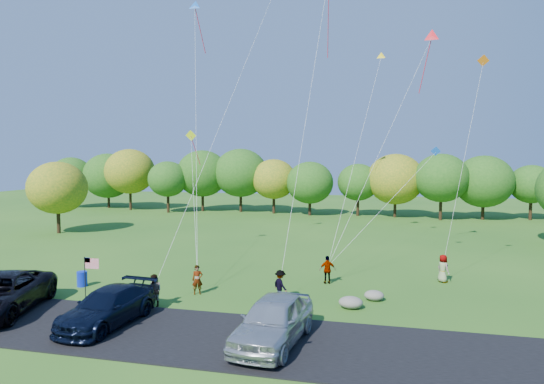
{
  "coord_description": "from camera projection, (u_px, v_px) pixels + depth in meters",
  "views": [
    {
      "loc": [
        9.13,
        -22.35,
        7.51
      ],
      "look_at": [
        2.23,
        6.0,
        5.32
      ],
      "focal_mm": 32.0,
      "sensor_mm": 36.0,
      "label": 1
    }
  ],
  "objects": [
    {
      "name": "asphalt_lane",
      "position": [
        165.0,
        333.0,
        20.5
      ],
      "size": [
        44.0,
        6.0,
        0.06
      ],
      "primitive_type": "cube",
      "color": "black",
      "rests_on": "ground"
    },
    {
      "name": "ground",
      "position": [
        201.0,
        305.0,
        24.37
      ],
      "size": [
        140.0,
        140.0,
        0.0
      ],
      "primitive_type": "plane",
      "color": "#285B1A",
      "rests_on": "ground"
    },
    {
      "name": "flyer_e",
      "position": [
        443.0,
        268.0,
        28.72
      ],
      "size": [
        0.92,
        0.96,
        1.65
      ],
      "primitive_type": "imported",
      "rotation": [
        0.0,
        0.0,
        2.26
      ],
      "color": "#4C4C59",
      "rests_on": "ground"
    },
    {
      "name": "flyer_c",
      "position": [
        280.0,
        285.0,
        25.24
      ],
      "size": [
        1.14,
        1.11,
        1.56
      ],
      "primitive_type": "imported",
      "rotation": [
        0.0,
        0.0,
        2.39
      ],
      "color": "#4C4C59",
      "rests_on": "ground"
    },
    {
      "name": "flyer_b",
      "position": [
        155.0,
        290.0,
        24.12
      ],
      "size": [
        0.96,
        0.88,
        1.61
      ],
      "primitive_type": "imported",
      "rotation": [
        0.0,
        0.0,
        -0.42
      ],
      "color": "#4C4C59",
      "rests_on": "ground"
    },
    {
      "name": "boulder_far",
      "position": [
        374.0,
        295.0,
        25.13
      ],
      "size": [
        1.02,
        0.85,
        0.53
      ],
      "primitive_type": "ellipsoid",
      "color": "slate",
      "rests_on": "ground"
    },
    {
      "name": "flag_assembly",
      "position": [
        89.0,
        268.0,
        24.95
      ],
      "size": [
        0.85,
        0.55,
        2.3
      ],
      "color": "black",
      "rests_on": "ground"
    },
    {
      "name": "flyer_d",
      "position": [
        328.0,
        270.0,
        28.41
      ],
      "size": [
        1.04,
        0.66,
        1.64
      ],
      "primitive_type": "imported",
      "rotation": [
        0.0,
        0.0,
        3.43
      ],
      "color": "#4C4C59",
      "rests_on": "ground"
    },
    {
      "name": "boulder_near",
      "position": [
        351.0,
        302.0,
        23.82
      ],
      "size": [
        1.19,
        0.93,
        0.59
      ],
      "primitive_type": "ellipsoid",
      "color": "gray",
      "rests_on": "ground"
    },
    {
      "name": "trash_barrel",
      "position": [
        82.0,
        279.0,
        27.85
      ],
      "size": [
        0.57,
        0.57,
        0.86
      ],
      "primitive_type": "cylinder",
      "color": "#0C26C2",
      "rests_on": "ground"
    },
    {
      "name": "minivan_navy",
      "position": [
        107.0,
        307.0,
        21.34
      ],
      "size": [
        2.65,
        5.57,
        1.57
      ],
      "primitive_type": "imported",
      "rotation": [
        0.0,
        0.0,
        -0.09
      ],
      "color": "black",
      "rests_on": "asphalt_lane"
    },
    {
      "name": "kites_aloft",
      "position": [
        324.0,
        2.0,
        35.57
      ],
      "size": [
        20.72,
        10.44,
        19.05
      ],
      "color": "#F11A41",
      "rests_on": "ground"
    },
    {
      "name": "minivan_dark",
      "position": [
        0.0,
        294.0,
        22.89
      ],
      "size": [
        4.67,
        7.16,
        1.83
      ],
      "primitive_type": "imported",
      "rotation": [
        0.0,
        0.0,
        0.27
      ],
      "color": "black",
      "rests_on": "asphalt_lane"
    },
    {
      "name": "treeline",
      "position": [
        336.0,
        179.0,
        58.0
      ],
      "size": [
        76.6,
        27.8,
        8.4
      ],
      "color": "#332112",
      "rests_on": "ground"
    },
    {
      "name": "minivan_silver",
      "position": [
        273.0,
        320.0,
        19.17
      ],
      "size": [
        2.78,
        5.72,
        1.88
      ],
      "primitive_type": "imported",
      "rotation": [
        0.0,
        0.0,
        -0.1
      ],
      "color": "#B1B5BC",
      "rests_on": "asphalt_lane"
    },
    {
      "name": "flyer_a",
      "position": [
        197.0,
        280.0,
        26.23
      ],
      "size": [
        0.69,
        0.6,
        1.59
      ],
      "primitive_type": "imported",
      "rotation": [
        0.0,
        0.0,
        0.47
      ],
      "color": "#4C4C59",
      "rests_on": "ground"
    }
  ]
}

